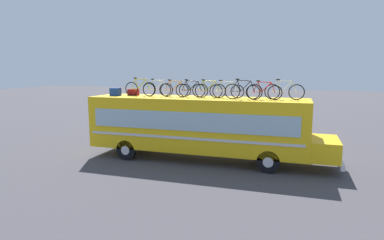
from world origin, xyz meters
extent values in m
plane|color=#423F44|center=(0.00, 0.00, 0.00)|extent=(120.00, 120.00, 0.00)
cube|color=yellow|center=(0.00, 0.00, 1.83)|extent=(10.58, 2.49, 2.53)
cube|color=yellow|center=(5.89, 0.00, 1.00)|extent=(1.20, 2.29, 0.87)
cube|color=#99B7C6|center=(0.00, -1.26, 2.10)|extent=(9.74, 0.04, 0.86)
cube|color=#99B7C6|center=(0.00, 1.26, 2.10)|extent=(9.74, 0.04, 0.86)
cube|color=silver|center=(0.00, -1.26, 1.32)|extent=(10.16, 0.03, 0.12)
cube|color=silver|center=(0.00, 1.26, 1.32)|extent=(10.16, 0.03, 0.12)
cube|color=silver|center=(6.55, 0.00, 0.48)|extent=(0.16, 2.36, 0.24)
cylinder|color=black|center=(3.60, -1.10, 0.50)|extent=(0.99, 0.28, 0.99)
cylinder|color=silver|center=(3.60, -1.10, 0.50)|extent=(0.45, 0.30, 0.45)
cylinder|color=black|center=(3.60, 1.10, 0.50)|extent=(0.99, 0.28, 0.99)
cylinder|color=silver|center=(3.60, 1.10, 0.50)|extent=(0.45, 0.30, 0.45)
cylinder|color=black|center=(-3.28, -1.10, 0.50)|extent=(0.99, 0.28, 0.99)
cylinder|color=silver|center=(-3.28, -1.10, 0.50)|extent=(0.45, 0.30, 0.45)
cylinder|color=black|center=(-3.28, 1.10, 0.50)|extent=(0.99, 0.28, 0.99)
cylinder|color=silver|center=(-3.28, 1.10, 0.50)|extent=(0.45, 0.30, 0.45)
cube|color=#193899|center=(-4.33, -0.20, 3.29)|extent=(0.46, 0.43, 0.40)
cube|color=maroon|center=(-3.55, 0.28, 3.25)|extent=(0.50, 0.40, 0.33)
torus|color=black|center=(-3.47, -0.05, 3.45)|extent=(0.72, 0.04, 0.72)
torus|color=black|center=(-2.48, -0.05, 3.45)|extent=(0.72, 0.04, 0.72)
cylinder|color=#B2B20C|center=(-3.18, -0.05, 3.72)|extent=(0.19, 0.04, 0.51)
cylinder|color=#B2B20C|center=(-2.88, -0.05, 3.70)|extent=(0.46, 0.04, 0.49)
cylinder|color=#B2B20C|center=(-2.96, -0.05, 3.95)|extent=(0.60, 0.04, 0.07)
cylinder|color=#B2B20C|center=(-3.28, -0.05, 3.46)|extent=(0.38, 0.03, 0.05)
cylinder|color=#B2B20C|center=(-3.36, -0.05, 3.71)|extent=(0.25, 0.03, 0.53)
cylinder|color=#B2B20C|center=(-2.57, -0.05, 3.69)|extent=(0.21, 0.03, 0.50)
cylinder|color=silver|center=(-2.66, -0.05, 3.99)|extent=(0.03, 0.44, 0.03)
ellipsoid|color=black|center=(-3.25, -0.05, 4.01)|extent=(0.20, 0.08, 0.06)
torus|color=black|center=(-2.52, 0.01, 3.43)|extent=(0.68, 0.04, 0.68)
torus|color=black|center=(-1.56, 0.01, 3.43)|extent=(0.68, 0.04, 0.68)
cylinder|color=white|center=(-2.23, 0.01, 3.68)|extent=(0.19, 0.04, 0.48)
cylinder|color=white|center=(-1.94, 0.01, 3.67)|extent=(0.45, 0.04, 0.46)
cylinder|color=white|center=(-2.02, 0.01, 3.90)|extent=(0.58, 0.04, 0.07)
cylinder|color=white|center=(-2.34, 0.01, 3.44)|extent=(0.37, 0.03, 0.05)
cylinder|color=white|center=(-2.42, 0.01, 3.67)|extent=(0.24, 0.03, 0.50)
cylinder|color=white|center=(-1.64, 0.01, 3.66)|extent=(0.20, 0.03, 0.47)
cylinder|color=silver|center=(-1.73, 0.01, 3.94)|extent=(0.03, 0.44, 0.03)
ellipsoid|color=black|center=(-2.31, 0.01, 3.96)|extent=(0.20, 0.08, 0.06)
torus|color=black|center=(-1.76, 0.30, 3.41)|extent=(0.65, 0.04, 0.65)
torus|color=black|center=(-0.69, 0.30, 3.41)|extent=(0.65, 0.04, 0.65)
cylinder|color=orange|center=(-1.44, 0.30, 3.65)|extent=(0.20, 0.04, 0.46)
cylinder|color=orange|center=(-1.12, 0.30, 3.64)|extent=(0.49, 0.04, 0.44)
cylinder|color=orange|center=(-1.20, 0.30, 3.86)|extent=(0.64, 0.04, 0.07)
cylinder|color=orange|center=(-1.55, 0.30, 3.42)|extent=(0.41, 0.03, 0.05)
cylinder|color=orange|center=(-1.64, 0.30, 3.64)|extent=(0.26, 0.03, 0.48)
cylinder|color=orange|center=(-0.79, 0.30, 3.63)|extent=(0.22, 0.03, 0.45)
cylinder|color=silver|center=(-0.88, 0.30, 3.90)|extent=(0.03, 0.44, 0.03)
ellipsoid|color=black|center=(-1.52, 0.30, 3.92)|extent=(0.20, 0.08, 0.06)
torus|color=black|center=(-0.75, 0.03, 3.42)|extent=(0.67, 0.04, 0.67)
torus|color=black|center=(0.25, 0.03, 3.42)|extent=(0.67, 0.04, 0.67)
cylinder|color=black|center=(-0.45, 0.03, 3.67)|extent=(0.19, 0.04, 0.47)
cylinder|color=black|center=(-0.15, 0.03, 3.66)|extent=(0.46, 0.04, 0.46)
cylinder|color=black|center=(-0.23, 0.03, 3.89)|extent=(0.60, 0.04, 0.07)
cylinder|color=black|center=(-0.56, 0.03, 3.43)|extent=(0.38, 0.03, 0.05)
cylinder|color=black|center=(-0.64, 0.03, 3.66)|extent=(0.25, 0.03, 0.49)
cylinder|color=black|center=(0.16, 0.03, 3.65)|extent=(0.21, 0.03, 0.46)
cylinder|color=silver|center=(0.07, 0.03, 3.92)|extent=(0.03, 0.44, 0.03)
ellipsoid|color=black|center=(-0.53, 0.03, 3.94)|extent=(0.20, 0.08, 0.06)
torus|color=black|center=(0.08, 0.14, 3.42)|extent=(0.67, 0.04, 0.67)
torus|color=black|center=(1.09, 0.14, 3.42)|extent=(0.67, 0.04, 0.67)
cylinder|color=#B2B20C|center=(0.38, 0.14, 3.67)|extent=(0.20, 0.04, 0.47)
cylinder|color=#B2B20C|center=(0.69, 0.14, 3.66)|extent=(0.47, 0.04, 0.46)
cylinder|color=#B2B20C|center=(0.61, 0.14, 3.89)|extent=(0.61, 0.04, 0.07)
cylinder|color=#B2B20C|center=(0.27, 0.14, 3.43)|extent=(0.39, 0.03, 0.05)
cylinder|color=#B2B20C|center=(0.19, 0.14, 3.66)|extent=(0.25, 0.03, 0.50)
cylinder|color=#B2B20C|center=(1.00, 0.14, 3.65)|extent=(0.21, 0.03, 0.46)
cylinder|color=silver|center=(0.91, 0.14, 3.92)|extent=(0.03, 0.44, 0.03)
ellipsoid|color=black|center=(0.30, 0.14, 3.95)|extent=(0.20, 0.08, 0.06)
torus|color=black|center=(0.93, 0.16, 3.41)|extent=(0.65, 0.04, 0.65)
torus|color=black|center=(1.97, 0.16, 3.41)|extent=(0.65, 0.04, 0.65)
cylinder|color=white|center=(1.24, 0.16, 3.66)|extent=(0.20, 0.04, 0.46)
cylinder|color=white|center=(1.56, 0.16, 3.64)|extent=(0.48, 0.04, 0.45)
cylinder|color=white|center=(1.47, 0.16, 3.87)|extent=(0.62, 0.04, 0.07)
cylinder|color=white|center=(1.13, 0.16, 3.42)|extent=(0.40, 0.03, 0.05)
cylinder|color=white|center=(1.05, 0.16, 3.65)|extent=(0.25, 0.03, 0.48)
cylinder|color=white|center=(1.88, 0.16, 3.63)|extent=(0.22, 0.03, 0.45)
cylinder|color=silver|center=(1.78, 0.16, 3.90)|extent=(0.03, 0.44, 0.03)
ellipsoid|color=black|center=(1.16, 0.16, 3.92)|extent=(0.20, 0.08, 0.06)
torus|color=black|center=(1.84, -0.39, 3.44)|extent=(0.71, 0.04, 0.71)
torus|color=black|center=(2.83, -0.39, 3.44)|extent=(0.71, 0.04, 0.71)
cylinder|color=black|center=(2.14, -0.39, 3.71)|extent=(0.19, 0.04, 0.51)
cylinder|color=black|center=(2.43, -0.39, 3.70)|extent=(0.46, 0.04, 0.49)
cylinder|color=black|center=(2.35, -0.39, 3.95)|extent=(0.60, 0.04, 0.07)
cylinder|color=black|center=(2.03, -0.39, 3.45)|extent=(0.38, 0.03, 0.05)
cylinder|color=black|center=(1.95, -0.39, 3.70)|extent=(0.25, 0.03, 0.53)
cylinder|color=black|center=(2.74, -0.39, 3.69)|extent=(0.21, 0.03, 0.50)
cylinder|color=silver|center=(2.65, -0.39, 3.98)|extent=(0.03, 0.44, 0.03)
ellipsoid|color=black|center=(2.06, -0.39, 4.00)|extent=(0.20, 0.08, 0.06)
torus|color=black|center=(2.74, -0.15, 3.42)|extent=(0.66, 0.04, 0.66)
torus|color=black|center=(3.70, -0.15, 3.42)|extent=(0.66, 0.04, 0.66)
cylinder|color=red|center=(3.03, -0.15, 3.66)|extent=(0.19, 0.04, 0.47)
cylinder|color=red|center=(3.32, -0.15, 3.65)|extent=(0.45, 0.04, 0.45)
cylinder|color=red|center=(3.24, -0.15, 3.88)|extent=(0.58, 0.04, 0.07)
cylinder|color=red|center=(2.92, -0.15, 3.43)|extent=(0.37, 0.03, 0.05)
cylinder|color=red|center=(2.84, -0.15, 3.65)|extent=(0.24, 0.03, 0.49)
cylinder|color=red|center=(3.62, -0.15, 3.64)|extent=(0.20, 0.03, 0.46)
cylinder|color=silver|center=(3.53, -0.15, 3.91)|extent=(0.03, 0.44, 0.03)
ellipsoid|color=black|center=(2.95, -0.15, 3.93)|extent=(0.20, 0.08, 0.06)
torus|color=black|center=(3.57, 0.11, 3.44)|extent=(0.70, 0.04, 0.70)
torus|color=black|center=(4.62, 0.11, 3.44)|extent=(0.70, 0.04, 0.70)
cylinder|color=white|center=(3.88, 0.11, 3.70)|extent=(0.20, 0.04, 0.50)
cylinder|color=white|center=(4.20, 0.11, 3.69)|extent=(0.49, 0.04, 0.48)
cylinder|color=white|center=(4.12, 0.11, 3.93)|extent=(0.63, 0.04, 0.07)
cylinder|color=white|center=(3.77, 0.11, 3.45)|extent=(0.40, 0.03, 0.05)
cylinder|color=white|center=(3.68, 0.11, 3.69)|extent=(0.26, 0.03, 0.52)
cylinder|color=white|center=(4.53, 0.11, 3.68)|extent=(0.22, 0.03, 0.49)
cylinder|color=silver|center=(4.43, 0.11, 3.97)|extent=(0.03, 0.44, 0.03)
ellipsoid|color=black|center=(3.80, 0.11, 3.99)|extent=(0.20, 0.08, 0.06)
camera|label=1|loc=(4.63, -15.10, 4.43)|focal=30.52mm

